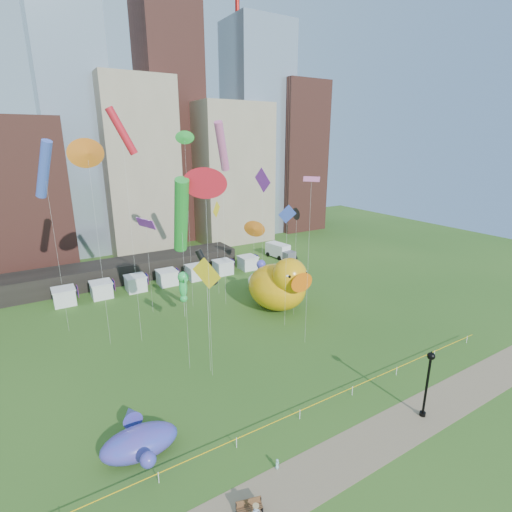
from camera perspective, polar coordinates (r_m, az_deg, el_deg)
ground at (r=35.05m, az=6.49°, el=-22.85°), size 160.00×160.00×0.00m
footpath at (r=32.30m, az=12.59°, el=-27.33°), size 70.00×4.00×0.02m
skyline at (r=84.28m, az=-18.86°, el=15.35°), size 101.00×23.00×68.00m
crane_right at (r=100.63m, az=-2.23°, el=30.93°), size 23.00×1.00×76.00m
pavilion at (r=67.56m, az=-18.72°, el=-1.98°), size 38.00×6.00×3.20m
vendor_tents at (r=63.41m, az=-13.01°, el=-3.19°), size 33.24×2.80×2.40m
caution_tape at (r=34.62m, az=6.52°, el=-21.98°), size 50.00×0.06×0.90m
big_duck at (r=52.19m, az=3.51°, el=-4.25°), size 7.58×10.17×7.83m
small_duck at (r=59.50m, az=0.49°, el=-3.62°), size 3.79×4.65×3.37m
seahorse_green at (r=50.20m, az=-10.72°, el=-4.16°), size 1.40×1.76×6.32m
seahorse_purple at (r=55.91m, az=0.71°, el=-2.18°), size 1.34×1.69×5.77m
whale_inflatable at (r=32.54m, az=-16.94°, el=-24.64°), size 5.75×7.27×2.49m
park_bench at (r=28.56m, az=-1.03°, el=-33.07°), size 1.73×0.95×0.84m
lamppost at (r=35.77m, az=24.13°, el=-16.05°), size 0.64×0.64×6.17m
box_truck at (r=75.88m, az=3.54°, el=0.78°), size 3.32×6.74×2.75m
toddler at (r=30.88m, az=3.16°, el=-28.39°), size 0.32×0.29×0.77m
kite_0 at (r=33.46m, az=-7.54°, el=10.64°), size 2.17×2.05×20.14m
kite_1 at (r=40.10m, az=8.20°, el=10.64°), size 1.21×1.56×18.78m
kite_2 at (r=44.18m, az=-7.33°, el=-1.65°), size 2.52×2.09×10.61m
kite_3 at (r=35.50m, az=-11.03°, el=5.80°), size 2.08×4.45×19.38m
kite_4 at (r=55.14m, az=-5.87°, el=6.62°), size 1.83×1.49×14.07m
kite_5 at (r=48.27m, az=-28.91°, el=11.16°), size 2.67×3.85×22.48m
kite_6 at (r=60.21m, az=-0.31°, el=4.02°), size 1.52×2.35×10.26m
kite_7 at (r=54.11m, az=0.98°, el=10.97°), size 0.44×3.40×18.74m
kite_8 at (r=42.09m, az=-19.27°, el=17.02°), size 2.86×1.31×25.49m
kite_9 at (r=50.57m, az=-5.06°, el=15.84°), size 3.30×3.39×24.65m
kite_10 at (r=47.85m, az=6.05°, el=6.16°), size 0.51×1.49×14.35m
kite_11 at (r=50.39m, az=-10.54°, el=16.75°), size 1.40×1.15×23.43m
kite_12 at (r=36.16m, az=-7.32°, el=-2.71°), size 1.78×2.51×11.94m
kite_13 at (r=44.75m, az=4.63°, el=5.78°), size 1.26×1.86×15.24m
kite_14 at (r=42.47m, az=-23.71°, el=13.75°), size 2.70×1.68×22.51m
kite_15 at (r=50.47m, az=-16.03°, el=4.64°), size 1.54×3.78×12.86m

